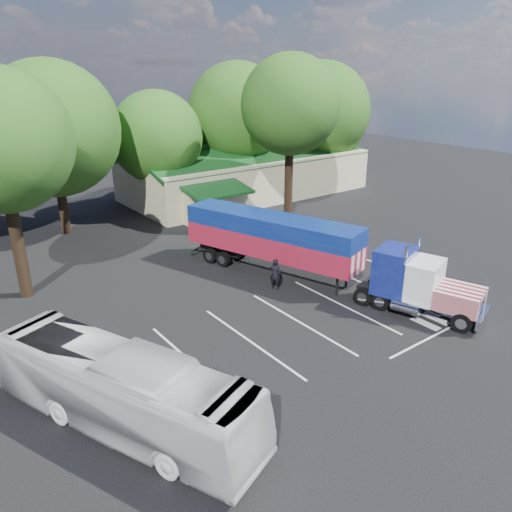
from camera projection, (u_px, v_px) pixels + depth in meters
ground at (235, 284)px, 30.40m from camera, size 120.00×120.00×0.00m
event_hall at (245, 173)px, 50.57m from camera, size 24.20×14.12×5.55m
tree_row_c at (52, 129)px, 36.74m from camera, size 10.00×10.00×13.05m
tree_row_d at (156, 137)px, 43.29m from camera, size 8.00×8.00×10.60m
tree_row_e at (238, 113)px, 48.17m from camera, size 9.60×9.60×12.90m
tree_row_f at (321, 111)px, 53.00m from camera, size 10.40×10.40×13.00m
tree_near_right at (290, 105)px, 39.76m from camera, size 8.00×8.00×13.50m
semi_truck at (306, 247)px, 30.05m from camera, size 8.09×18.75×3.97m
woman at (275, 274)px, 29.51m from camera, size 0.74×0.83×1.90m
bicycle at (228, 255)px, 33.71m from camera, size 1.39×1.99×0.99m
tour_bus at (123, 390)px, 18.03m from camera, size 6.73×11.43×3.14m
silver_sedan at (190, 210)px, 43.39m from camera, size 4.09×1.76×1.31m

